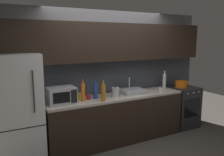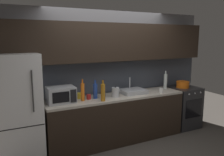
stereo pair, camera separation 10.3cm
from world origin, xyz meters
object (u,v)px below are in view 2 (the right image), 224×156
object	(u,v)px
oven_range	(183,107)
wine_bottle_orange	(83,92)
mug_yellow	(80,96)
refrigerator	(18,110)
mug_white	(161,90)
wine_bottle_dark	(103,91)
wine_bottle_clear	(165,81)
kettle	(115,92)
cooking_pot	(183,84)
wine_bottle_blue	(95,91)
mug_red	(89,97)
microwave	(61,95)
wine_bottle_amber	(103,92)

from	to	relation	value
oven_range	wine_bottle_orange	size ratio (longest dim) A/B	2.38
oven_range	mug_yellow	bearing A→B (deg)	176.86
refrigerator	mug_white	bearing A→B (deg)	-3.99
oven_range	wine_bottle_dark	bearing A→B (deg)	-179.05
wine_bottle_clear	mug_white	size ratio (longest dim) A/B	3.97
kettle	cooking_pot	bearing A→B (deg)	1.91
wine_bottle_orange	mug_white	size ratio (longest dim) A/B	3.87
wine_bottle_dark	wine_bottle_orange	bearing A→B (deg)	-178.70
wine_bottle_blue	refrigerator	bearing A→B (deg)	-179.39
refrigerator	mug_red	world-z (taller)	refrigerator
kettle	mug_white	bearing A→B (deg)	-7.53
wine_bottle_dark	mug_red	bearing A→B (deg)	170.11
microwave	wine_bottle_orange	xyz separation A→B (m)	(0.36, -0.06, 0.03)
wine_bottle_orange	mug_white	world-z (taller)	wine_bottle_orange
wine_bottle_amber	wine_bottle_orange	size ratio (longest dim) A/B	0.97
oven_range	kettle	size ratio (longest dim) A/B	4.51
wine_bottle_clear	mug_yellow	distance (m)	1.91
wine_bottle_dark	mug_white	distance (m)	1.21
oven_range	wine_bottle_blue	bearing A→B (deg)	179.59
mug_red	wine_bottle_dark	bearing A→B (deg)	-9.89
wine_bottle_clear	kettle	bearing A→B (deg)	-174.01
wine_bottle_clear	mug_red	xyz separation A→B (m)	(-1.78, -0.07, -0.12)
oven_range	mug_red	bearing A→B (deg)	179.66
refrigerator	mug_red	distance (m)	1.18
oven_range	mug_white	xyz separation A→B (m)	(-0.80, -0.18, 0.50)
refrigerator	mug_red	size ratio (longest dim) A/B	20.58
kettle	wine_bottle_orange	size ratio (longest dim) A/B	0.53
oven_range	microwave	bearing A→B (deg)	179.59
wine_bottle_blue	cooking_pot	size ratio (longest dim) A/B	1.20
wine_bottle_dark	wine_bottle_orange	distance (m)	0.40
wine_bottle_dark	wine_bottle_blue	bearing A→B (deg)	160.74
refrigerator	cooking_pot	bearing A→B (deg)	0.00
wine_bottle_amber	wine_bottle_blue	distance (m)	0.23
kettle	wine_bottle_orange	xyz separation A→B (m)	(-0.63, 0.01, 0.07)
mug_red	cooking_pot	xyz separation A→B (m)	(2.20, -0.01, 0.03)
microwave	wine_bottle_blue	distance (m)	0.62
wine_bottle_amber	wine_bottle_blue	bearing A→B (deg)	102.69
wine_bottle_blue	microwave	bearing A→B (deg)	179.59
wine_bottle_clear	mug_red	distance (m)	1.78
oven_range	wine_bottle_orange	world-z (taller)	wine_bottle_orange
oven_range	wine_bottle_dark	world-z (taller)	wine_bottle_dark
oven_range	wine_bottle_clear	world-z (taller)	wine_bottle_clear
microwave	mug_red	size ratio (longest dim) A/B	5.41
refrigerator	mug_white	xyz separation A→B (m)	(2.63, -0.18, 0.07)
mug_white	microwave	bearing A→B (deg)	174.10
wine_bottle_clear	wine_bottle_blue	distance (m)	1.65
wine_bottle_clear	mug_white	bearing A→B (deg)	-140.37
wine_bottle_dark	cooking_pot	size ratio (longest dim) A/B	1.20
cooking_pot	wine_bottle_blue	bearing A→B (deg)	179.62
refrigerator	wine_bottle_orange	size ratio (longest dim) A/B	4.62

